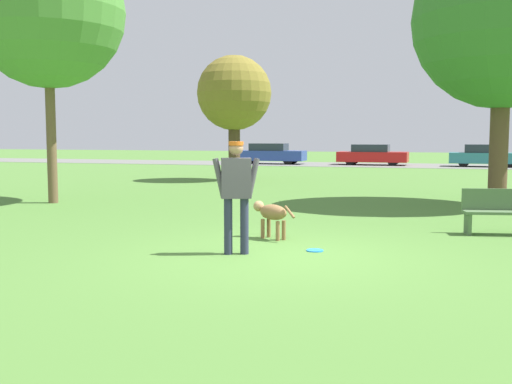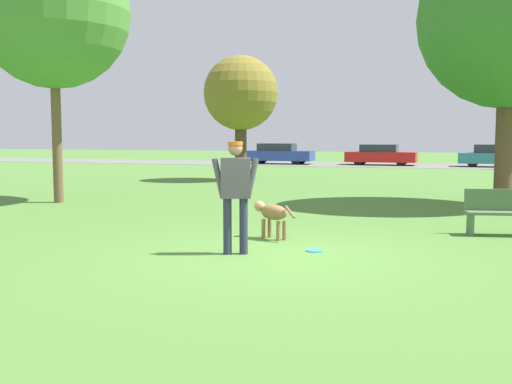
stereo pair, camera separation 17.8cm
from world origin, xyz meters
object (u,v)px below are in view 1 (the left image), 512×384
parked_car_blue (270,154)px  parked_car_red (372,155)px  person (236,187)px  dog (271,213)px  tree_near_left (47,11)px  tree_near_right (504,19)px  park_bench (502,210)px  parked_car_teal (485,156)px  frisbee (315,250)px  tree_far_left (234,94)px

parked_car_blue → parked_car_red: bearing=4.0°
person → dog: (0.15, 1.50, -0.59)m
tree_near_left → tree_near_right: tree_near_left is taller
dog → tree_near_left: bearing=2.6°
parked_car_red → park_bench: parked_car_red is taller
tree_near_left → parked_car_blue: 23.98m
tree_near_right → parked_car_teal: bearing=86.6°
dog → park_bench: bearing=-126.5°
frisbee → tree_near_left: tree_near_left is taller
parked_car_teal → park_bench: bearing=-91.7°
dog → tree_near_left: size_ratio=0.13×
frisbee → parked_car_blue: 29.52m
tree_near_left → parked_car_red: tree_near_left is taller
tree_near_left → tree_near_right: size_ratio=1.01×
parked_car_blue → parked_car_teal: parked_car_blue is taller
person → parked_car_teal: (5.72, 28.92, -0.39)m
person → tree_far_left: 15.57m
parked_car_red → parked_car_blue: bearing=-174.9°
dog → tree_near_left: (-7.19, 3.79, 4.65)m
parked_car_red → tree_near_right: bearing=-74.3°
dog → parked_car_red: bearing=-57.4°
person → frisbee: 1.63m
parked_car_red → park_bench: (4.99, -26.07, -0.19)m
frisbee → parked_car_blue: size_ratio=0.06×
frisbee → parked_car_teal: parked_car_teal is taller
frisbee → tree_near_left: 10.71m
tree_far_left → park_bench: (9.08, -11.35, -3.06)m
dog → parked_car_red: size_ratio=0.21×
frisbee → tree_near_right: size_ratio=0.04×
parked_car_teal → park_bench: size_ratio=2.86×
person → tree_near_right: (4.48, 8.11, 3.74)m
tree_near_left → parked_car_teal: (12.76, 23.63, -4.46)m
frisbee → person: bearing=-152.1°
dog → frisbee: bearing=167.3°
parked_car_blue → dog: bearing=-74.2°
person → parked_car_red: (-0.87, 29.26, -0.41)m
park_bench → parked_car_blue: bearing=103.1°
dog → tree_far_left: 14.34m
tree_far_left → frisbee: bearing=-66.4°
park_bench → parked_car_red: bearing=89.9°
tree_near_right → park_bench: 6.57m
dog → tree_far_left: tree_far_left is taller
tree_far_left → parked_car_blue: tree_far_left is taller
frisbee → parked_car_teal: 28.71m
frisbee → tree_far_left: tree_far_left is taller
parked_car_blue → parked_car_red: parked_car_blue is taller
parked_car_red → parked_car_teal: size_ratio=1.04×
parked_car_blue → tree_far_left: bearing=-80.1°
parked_car_teal → park_bench: (-1.60, -25.73, -0.20)m
frisbee → tree_far_left: (-6.09, 13.95, 3.50)m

